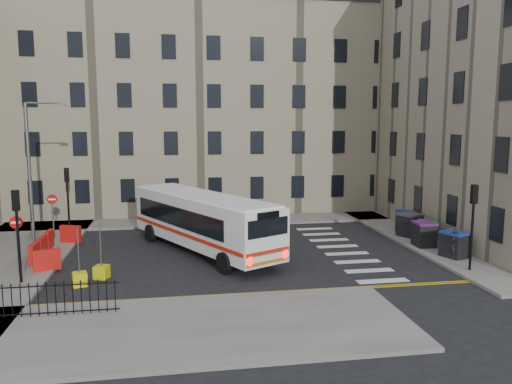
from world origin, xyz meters
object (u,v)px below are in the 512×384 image
object	(u,v)px
bus	(203,220)
wheelie_bin_a	(455,244)
pedestrian	(454,244)
wheelie_bin_c	(428,232)
streetlamp	(30,174)
bollard_yellow	(80,279)
wheelie_bin_d	(410,225)
wheelie_bin_e	(404,222)
wheelie_bin_b	(424,234)
bollard_chevron	(102,272)

from	to	relation	value
bus	wheelie_bin_a	size ratio (longest dim) A/B	7.47
pedestrian	wheelie_bin_c	bearing A→B (deg)	-136.68
streetlamp	bollard_yellow	size ratio (longest dim) A/B	13.57
wheelie_bin_d	pedestrian	size ratio (longest dim) A/B	1.04
wheelie_bin_d	wheelie_bin_e	distance (m)	1.14
streetlamp	wheelie_bin_e	xyz separation A→B (m)	(22.19, 0.69, -3.51)
wheelie_bin_e	wheelie_bin_a	bearing A→B (deg)	-70.78
streetlamp	pedestrian	distance (m)	22.83
wheelie_bin_c	streetlamp	bearing A→B (deg)	-161.72
bus	wheelie_bin_b	size ratio (longest dim) A/B	8.19
bus	wheelie_bin_e	size ratio (longest dim) A/B	7.58
streetlamp	wheelie_bin_c	distance (m)	22.54
wheelie_bin_c	wheelie_bin_e	bearing A→B (deg)	113.56
wheelie_bin_a	bollard_chevron	world-z (taller)	wheelie_bin_a
wheelie_bin_a	wheelie_bin_d	distance (m)	4.85
wheelie_bin_c	bollard_yellow	bearing A→B (deg)	-143.15
bollard_yellow	bollard_chevron	xyz separation A→B (m)	(0.80, 0.94, 0.00)
wheelie_bin_c	wheelie_bin_d	xyz separation A→B (m)	(-0.13, 1.97, 0.04)
bus	bollard_chevron	world-z (taller)	bus
wheelie_bin_c	bollard_yellow	distance (m)	19.02
bus	bollard_yellow	world-z (taller)	bus
streetlamp	wheelie_bin_e	bearing A→B (deg)	1.78
streetlamp	bollard_chevron	distance (m)	8.12
bollard_chevron	wheelie_bin_d	bearing A→B (deg)	16.13
bollard_yellow	bollard_chevron	world-z (taller)	same
wheelie_bin_d	bollard_chevron	world-z (taller)	wheelie_bin_d
wheelie_bin_d	bollard_yellow	world-z (taller)	wheelie_bin_d
wheelie_bin_b	wheelie_bin_c	distance (m)	0.64
wheelie_bin_b	wheelie_bin_a	bearing A→B (deg)	-76.39
pedestrian	streetlamp	bearing A→B (deg)	-56.18
wheelie_bin_d	streetlamp	bearing A→B (deg)	154.55
wheelie_bin_d	bollard_yellow	distance (m)	19.42
wheelie_bin_a	bus	bearing A→B (deg)	142.35
wheelie_bin_c	pedestrian	distance (m)	3.28
streetlamp	bollard_yellow	distance (m)	8.42
wheelie_bin_d	pedestrian	distance (m)	5.24
streetlamp	wheelie_bin_b	distance (m)	22.15
wheelie_bin_d	wheelie_bin_e	size ratio (longest dim) A/B	1.09
wheelie_bin_e	bollard_yellow	size ratio (longest dim) A/B	2.51
wheelie_bin_d	bus	bearing A→B (deg)	160.55
bollard_yellow	bollard_chevron	size ratio (longest dim) A/B	1.00
bus	bollard_yellow	size ratio (longest dim) A/B	19.04
streetlamp	wheelie_bin_d	xyz separation A→B (m)	(22.01, -0.43, -3.47)
pedestrian	bus	bearing A→B (deg)	-59.88
bollard_yellow	streetlamp	bearing A→B (deg)	118.84
wheelie_bin_d	wheelie_bin_e	xyz separation A→B (m)	(0.18, 1.12, -0.04)
wheelie_bin_e	wheelie_bin_d	bearing A→B (deg)	-78.91
streetlamp	wheelie_bin_a	bearing A→B (deg)	-13.44
bus	wheelie_bin_a	xyz separation A→B (m)	(12.85, -3.76, -0.98)
wheelie_bin_c	wheelie_bin_e	world-z (taller)	same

